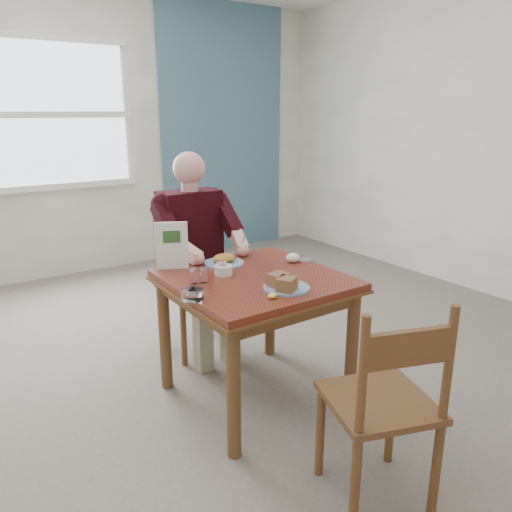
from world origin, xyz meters
TOP-DOWN VIEW (x-y plane):
  - floor at (0.00, 0.00)m, footprint 6.00×6.00m
  - wall_back at (0.00, 3.00)m, footprint 5.50×0.00m
  - accent_panel at (1.60, 2.98)m, footprint 1.60×0.02m
  - lemon_wedge at (-0.12, -0.33)m, footprint 0.06×0.05m
  - napkin at (0.34, 0.09)m, footprint 0.10×0.09m
  - metal_dish at (0.41, 0.07)m, footprint 0.11×0.11m
  - window at (-0.40, 2.97)m, footprint 1.72×0.04m
  - table at (0.00, 0.00)m, footprint 0.92×0.92m
  - chair_far at (0.00, 0.80)m, footprint 0.42×0.42m
  - chair_near at (-0.04, -1.00)m, footprint 0.54×0.54m
  - diner at (0.00, 0.71)m, footprint 0.53×0.56m
  - near_plate at (0.01, -0.26)m, footprint 0.32×0.32m
  - far_plate at (-0.02, 0.30)m, footprint 0.30×0.30m
  - caddy at (-0.13, 0.13)m, footprint 0.13×0.13m
  - shakers at (-0.31, 0.08)m, footprint 0.10×0.07m
  - creamer at (-0.45, -0.12)m, footprint 0.13×0.13m
  - menu at (-0.32, 0.39)m, footprint 0.18×0.10m

SIDE VIEW (x-z plane):
  - floor at x=0.00m, z-range 0.00..0.00m
  - chair_far at x=0.00m, z-range 0.00..0.95m
  - chair_near at x=-0.04m, z-range 0.00..0.95m
  - table at x=0.00m, z-range 0.26..1.01m
  - metal_dish at x=0.41m, z-range 0.75..0.76m
  - lemon_wedge at x=-0.12m, z-range 0.75..0.78m
  - far_plate at x=-0.02m, z-range 0.74..0.81m
  - creamer at x=-0.45m, z-range 0.75..0.80m
  - caddy at x=-0.13m, z-range 0.74..0.82m
  - napkin at x=0.34m, z-range 0.75..0.81m
  - near_plate at x=0.01m, z-range 0.74..0.82m
  - shakers at x=-0.31m, z-range 0.75..0.84m
  - diner at x=0.00m, z-range 0.12..1.50m
  - menu at x=-0.32m, z-range 0.75..1.03m
  - accent_panel at x=1.60m, z-range 0.00..2.80m
  - wall_back at x=0.00m, z-range -1.35..4.15m
  - window at x=-0.40m, z-range 0.89..2.31m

